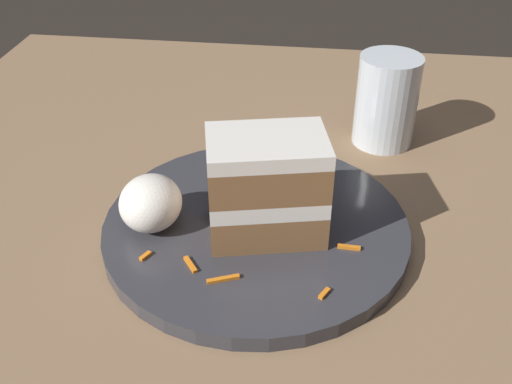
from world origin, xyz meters
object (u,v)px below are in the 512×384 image
Objects in this scene: cake_slice at (270,187)px; drinking_glass at (386,106)px; orange_garnish at (239,172)px; cream_dollop at (151,203)px; plate at (256,228)px.

drinking_glass is at bearing 138.69° from cake_slice.
cake_slice is 0.11m from orange_garnish.
cream_dollop is at bearing 145.11° from orange_garnish.
cake_slice is 1.83× the size of cream_dollop.
cake_slice is at bearing 151.46° from drinking_glass.
cake_slice is at bearing -86.61° from cream_dollop.
plate is 0.08m from orange_garnish.
cream_dollop is (-0.02, 0.10, 0.03)m from plate.
cream_dollop is at bearing 100.25° from plate.
cream_dollop is 0.60× the size of drinking_glass.
orange_garnish is at bearing -34.89° from cream_dollop.
cake_slice is 0.11m from cream_dollop.
cream_dollop is (-0.01, 0.11, -0.02)m from cake_slice.
cream_dollop is at bearing -99.38° from cake_slice.
cake_slice is at bearing -128.23° from plate.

